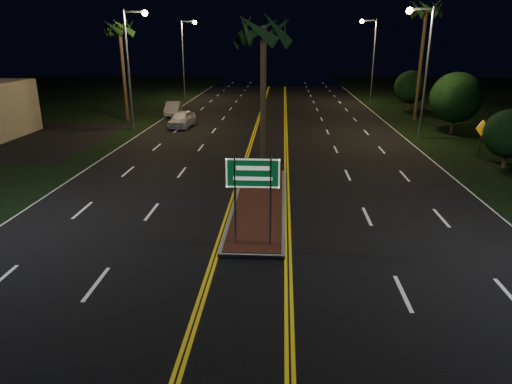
# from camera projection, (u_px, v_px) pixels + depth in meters

# --- Properties ---
(ground) EXTENTS (120.00, 120.00, 0.00)m
(ground) POSITION_uv_depth(u_px,v_px,m) (247.00, 289.00, 13.33)
(ground) COLOR black
(ground) RESTS_ON ground
(median_island) EXTENTS (2.25, 10.25, 0.17)m
(median_island) POSITION_uv_depth(u_px,v_px,m) (259.00, 204.00, 19.92)
(median_island) COLOR gray
(median_island) RESTS_ON ground
(highway_sign) EXTENTS (1.80, 0.08, 3.20)m
(highway_sign) POSITION_uv_depth(u_px,v_px,m) (253.00, 182.00, 15.21)
(highway_sign) COLOR gray
(highway_sign) RESTS_ON ground
(streetlight_left_mid) EXTENTS (1.91, 0.44, 9.00)m
(streetlight_left_mid) POSITION_uv_depth(u_px,v_px,m) (132.00, 57.00, 34.82)
(streetlight_left_mid) COLOR gray
(streetlight_left_mid) RESTS_ON ground
(streetlight_left_far) EXTENTS (1.91, 0.44, 9.00)m
(streetlight_left_far) POSITION_uv_depth(u_px,v_px,m) (186.00, 50.00, 53.75)
(streetlight_left_far) COLOR gray
(streetlight_left_far) RESTS_ON ground
(streetlight_right_mid) EXTENTS (1.91, 0.44, 9.00)m
(streetlight_right_mid) POSITION_uv_depth(u_px,v_px,m) (422.00, 58.00, 31.75)
(streetlight_right_mid) COLOR gray
(streetlight_right_mid) RESTS_ON ground
(streetlight_right_far) EXTENTS (1.91, 0.44, 9.00)m
(streetlight_right_far) POSITION_uv_depth(u_px,v_px,m) (371.00, 51.00, 50.68)
(streetlight_right_far) COLOR gray
(streetlight_right_far) RESTS_ON ground
(palm_median) EXTENTS (2.40, 2.40, 8.30)m
(palm_median) POSITION_uv_depth(u_px,v_px,m) (263.00, 31.00, 20.94)
(palm_median) COLOR #382819
(palm_median) RESTS_ON ground
(palm_left_far) EXTENTS (2.40, 2.40, 8.80)m
(palm_left_far) POSITION_uv_depth(u_px,v_px,m) (120.00, 29.00, 38.06)
(palm_left_far) COLOR #382819
(palm_left_far) RESTS_ON ground
(palm_right_far) EXTENTS (2.40, 2.40, 10.30)m
(palm_right_far) POSITION_uv_depth(u_px,v_px,m) (426.00, 11.00, 38.09)
(palm_right_far) COLOR #382819
(palm_right_far) RESTS_ON ground
(shrub_near) EXTENTS (2.70, 2.70, 3.30)m
(shrub_near) POSITION_uv_depth(u_px,v_px,m) (509.00, 134.00, 25.21)
(shrub_near) COLOR #382819
(shrub_near) RESTS_ON ground
(shrub_mid) EXTENTS (3.78, 3.78, 4.62)m
(shrub_mid) POSITION_uv_depth(u_px,v_px,m) (456.00, 98.00, 34.39)
(shrub_mid) COLOR #382819
(shrub_mid) RESTS_ON ground
(shrub_far) EXTENTS (3.24, 3.24, 3.96)m
(shrub_far) POSITION_uv_depth(u_px,v_px,m) (411.00, 87.00, 45.88)
(shrub_far) COLOR #382819
(shrub_far) RESTS_ON ground
(car_near) EXTENTS (2.42, 4.83, 1.55)m
(car_near) POSITION_uv_depth(u_px,v_px,m) (182.00, 118.00, 37.52)
(car_near) COLOR white
(car_near) RESTS_ON ground
(car_far) EXTENTS (2.34, 4.59, 1.47)m
(car_far) POSITION_uv_depth(u_px,v_px,m) (173.00, 107.00, 43.47)
(car_far) COLOR #AFB4B9
(car_far) RESTS_ON ground
(warning_sign) EXTENTS (0.91, 0.40, 2.31)m
(warning_sign) POSITION_uv_depth(u_px,v_px,m) (481.00, 134.00, 27.60)
(warning_sign) COLOR gray
(warning_sign) RESTS_ON ground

